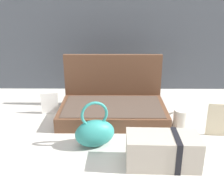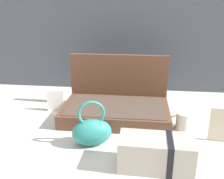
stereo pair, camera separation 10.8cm
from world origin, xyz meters
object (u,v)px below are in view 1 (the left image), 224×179
Objects in this scene: teal_pouch_handbag at (95,132)px; coffee_mug at (181,118)px; cream_toiletry_bag at (163,150)px; poster_card_right at (218,120)px; info_card_left at (50,103)px; open_suitcase at (113,104)px.

coffee_mug is (0.39, 0.17, -0.02)m from teal_pouch_handbag.
poster_card_right is (0.27, 0.21, 0.02)m from cream_toiletry_bag.
coffee_mug is (0.14, 0.29, -0.02)m from cream_toiletry_bag.
info_card_left is at bearing 129.40° from teal_pouch_handbag.
coffee_mug is at bearing 24.25° from teal_pouch_handbag.
open_suitcase is 4.84× the size of coffee_mug.
poster_card_right is (0.52, 0.09, 0.01)m from teal_pouch_handbag.
open_suitcase is 2.67× the size of teal_pouch_handbag.
poster_card_right is at bearing -24.78° from info_card_left.
teal_pouch_handbag is at bearing 154.41° from cream_toiletry_bag.
coffee_mug is 0.16m from poster_card_right.
teal_pouch_handbag reaches higher than cream_toiletry_bag.
info_card_left is (-0.64, 0.13, 0.01)m from coffee_mug.
open_suitcase is 1.99× the size of cream_toiletry_bag.
coffee_mug is at bearing -20.69° from info_card_left.
coffee_mug is (0.32, -0.11, -0.02)m from open_suitcase.
open_suitcase is at bearing 160.17° from coffee_mug.
poster_card_right is at bearing -32.93° from coffee_mug.
open_suitcase reaches higher than poster_card_right.
cream_toiletry_bag is 0.32m from coffee_mug.
poster_card_right is (0.45, -0.20, 0.01)m from open_suitcase.
open_suitcase is 4.62× the size of info_card_left.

